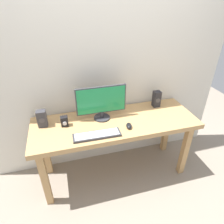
{
  "coord_description": "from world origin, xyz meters",
  "views": [
    {
      "loc": [
        -0.5,
        -1.68,
        1.95
      ],
      "look_at": [
        -0.04,
        0.0,
        0.89
      ],
      "focal_mm": 31.44,
      "sensor_mm": 36.0,
      "label": 1
    }
  ],
  "objects_px": {
    "monitor": "(101,102)",
    "keyboard_primary": "(97,135)",
    "mouse": "(129,126)",
    "audio_controller": "(64,121)",
    "speaker_right": "(157,99)",
    "desk": "(115,128)",
    "speaker_left": "(42,119)"
  },
  "relations": [
    {
      "from": "monitor",
      "to": "keyboard_primary",
      "type": "bearing_deg",
      "value": -111.13
    },
    {
      "from": "keyboard_primary",
      "to": "speaker_right",
      "type": "relative_size",
      "value": 2.37
    },
    {
      "from": "desk",
      "to": "mouse",
      "type": "relative_size",
      "value": 18.11
    },
    {
      "from": "desk",
      "to": "speaker_left",
      "type": "xyz_separation_m",
      "value": [
        -0.74,
        0.11,
        0.18
      ]
    },
    {
      "from": "speaker_left",
      "to": "speaker_right",
      "type": "bearing_deg",
      "value": 3.0
    },
    {
      "from": "monitor",
      "to": "speaker_right",
      "type": "xyz_separation_m",
      "value": [
        0.69,
        0.08,
        -0.1
      ]
    },
    {
      "from": "desk",
      "to": "mouse",
      "type": "bearing_deg",
      "value": -56.05
    },
    {
      "from": "keyboard_primary",
      "to": "mouse",
      "type": "relative_size",
      "value": 4.73
    },
    {
      "from": "speaker_right",
      "to": "audio_controller",
      "type": "bearing_deg",
      "value": -173.5
    },
    {
      "from": "keyboard_primary",
      "to": "mouse",
      "type": "xyz_separation_m",
      "value": [
        0.34,
        0.05,
        0.01
      ]
    },
    {
      "from": "monitor",
      "to": "audio_controller",
      "type": "relative_size",
      "value": 4.97
    },
    {
      "from": "speaker_left",
      "to": "keyboard_primary",
      "type": "bearing_deg",
      "value": -32.26
    },
    {
      "from": "mouse",
      "to": "audio_controller",
      "type": "distance_m",
      "value": 0.66
    },
    {
      "from": "mouse",
      "to": "speaker_right",
      "type": "height_order",
      "value": "speaker_right"
    },
    {
      "from": "keyboard_primary",
      "to": "audio_controller",
      "type": "bearing_deg",
      "value": 137.61
    },
    {
      "from": "mouse",
      "to": "audio_controller",
      "type": "xyz_separation_m",
      "value": [
        -0.63,
        0.21,
        0.03
      ]
    },
    {
      "from": "keyboard_primary",
      "to": "speaker_right",
      "type": "xyz_separation_m",
      "value": [
        0.81,
        0.38,
        0.09
      ]
    },
    {
      "from": "monitor",
      "to": "keyboard_primary",
      "type": "relative_size",
      "value": 1.15
    },
    {
      "from": "speaker_right",
      "to": "speaker_left",
      "type": "xyz_separation_m",
      "value": [
        -1.31,
        -0.07,
        -0.01
      ]
    },
    {
      "from": "speaker_left",
      "to": "audio_controller",
      "type": "relative_size",
      "value": 1.66
    },
    {
      "from": "mouse",
      "to": "speaker_left",
      "type": "height_order",
      "value": "speaker_left"
    },
    {
      "from": "desk",
      "to": "speaker_right",
      "type": "distance_m",
      "value": 0.62
    },
    {
      "from": "speaker_left",
      "to": "mouse",
      "type": "bearing_deg",
      "value": -17.39
    },
    {
      "from": "desk",
      "to": "speaker_left",
      "type": "bearing_deg",
      "value": 171.22
    },
    {
      "from": "speaker_right",
      "to": "mouse",
      "type": "bearing_deg",
      "value": -144.31
    },
    {
      "from": "desk",
      "to": "keyboard_primary",
      "type": "distance_m",
      "value": 0.33
    },
    {
      "from": "monitor",
      "to": "audio_controller",
      "type": "bearing_deg",
      "value": -173.94
    },
    {
      "from": "desk",
      "to": "speaker_right",
      "type": "bearing_deg",
      "value": 18.01
    },
    {
      "from": "monitor",
      "to": "mouse",
      "type": "height_order",
      "value": "monitor"
    },
    {
      "from": "monitor",
      "to": "mouse",
      "type": "bearing_deg",
      "value": -47.87
    },
    {
      "from": "keyboard_primary",
      "to": "audio_controller",
      "type": "relative_size",
      "value": 4.32
    },
    {
      "from": "mouse",
      "to": "speaker_left",
      "type": "xyz_separation_m",
      "value": [
        -0.84,
        0.26,
        0.07
      ]
    }
  ]
}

